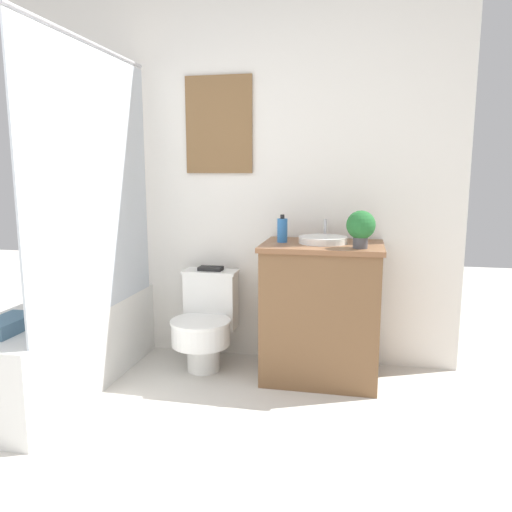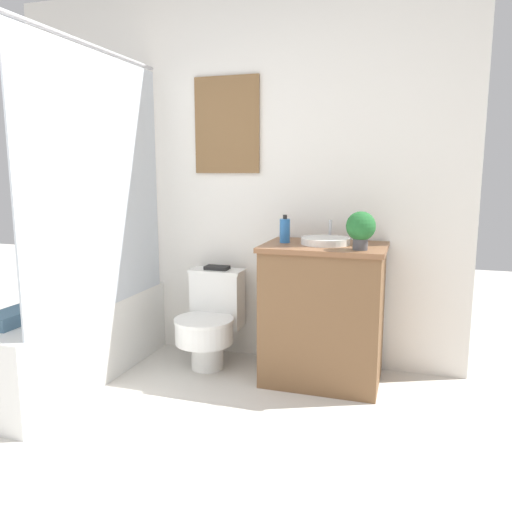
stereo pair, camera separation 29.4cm
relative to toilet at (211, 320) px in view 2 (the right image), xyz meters
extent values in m
cube|color=white|center=(0.03, 0.29, 0.94)|extent=(3.18, 0.05, 2.50)
cube|color=brown|center=(0.03, 0.25, 1.28)|extent=(0.45, 0.02, 0.63)
cube|color=silver|center=(0.03, 0.25, 1.28)|extent=(0.42, 0.01, 0.60)
cube|color=white|center=(-0.77, -0.46, -0.07)|extent=(0.57, 1.44, 0.48)
cube|color=silver|center=(-0.49, -0.46, 0.82)|extent=(0.01, 1.33, 1.64)
cylinder|color=#B7B7BC|center=(-0.49, -0.46, 1.66)|extent=(0.02, 1.33, 0.02)
cube|color=slate|center=(-0.77, -0.89, 0.20)|extent=(0.16, 0.30, 0.07)
cylinder|color=white|center=(0.00, -0.06, -0.22)|extent=(0.21, 0.21, 0.19)
cylinder|color=white|center=(0.00, -0.11, -0.05)|extent=(0.37, 0.37, 0.14)
cylinder|color=white|center=(0.00, -0.11, 0.03)|extent=(0.38, 0.38, 0.02)
cube|color=white|center=(0.00, 0.13, 0.11)|extent=(0.34, 0.17, 0.38)
cube|color=white|center=(0.00, 0.13, 0.31)|extent=(0.36, 0.18, 0.02)
cube|color=brown|center=(0.75, -0.02, 0.10)|extent=(0.70, 0.50, 0.82)
cube|color=brown|center=(0.75, -0.02, 0.53)|extent=(0.73, 0.53, 0.03)
cylinder|color=white|center=(0.75, 0.00, 0.56)|extent=(0.30, 0.30, 0.04)
cylinder|color=silver|center=(0.75, 0.18, 0.61)|extent=(0.02, 0.02, 0.13)
cylinder|color=#2D6BB2|center=(0.50, 0.00, 0.61)|extent=(0.06, 0.06, 0.15)
cylinder|color=black|center=(0.50, 0.00, 0.70)|extent=(0.03, 0.03, 0.02)
cylinder|color=#4C4C51|center=(0.98, -0.16, 0.57)|extent=(0.08, 0.08, 0.07)
sphere|color=#23662D|center=(0.98, -0.16, 0.67)|extent=(0.16, 0.16, 0.16)
cube|color=black|center=(0.00, 0.13, 0.33)|extent=(0.16, 0.09, 0.02)
camera|label=1|loc=(0.97, -3.03, 0.97)|focal=35.00mm
camera|label=2|loc=(1.26, -2.95, 0.97)|focal=35.00mm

